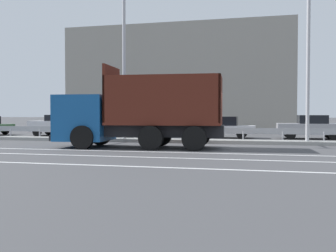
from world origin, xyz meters
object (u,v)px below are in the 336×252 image
object	(u,v)px
median_road_sign	(88,118)
parked_car_1	(59,125)
street_lamp_1	(123,56)
parked_car_4	(311,127)
street_lamp_2	(308,53)
parked_car_2	(129,126)
dump_truck	(120,119)
parked_car_3	(222,127)

from	to	relation	value
median_road_sign	parked_car_1	distance (m)	6.18
street_lamp_1	parked_car_4	size ratio (longest dim) A/B	2.16
street_lamp_2	parked_car_2	size ratio (longest dim) A/B	1.65
dump_truck	street_lamp_1	bearing A→B (deg)	13.47
street_lamp_2	parked_car_4	world-z (taller)	street_lamp_2
parked_car_3	parked_car_4	size ratio (longest dim) A/B	1.09
parked_car_2	parked_car_4	world-z (taller)	parked_car_2
street_lamp_1	parked_car_1	distance (m)	8.94
dump_truck	street_lamp_2	distance (m)	9.77
median_road_sign	parked_car_3	size ratio (longest dim) A/B	0.58
street_lamp_2	parked_car_4	size ratio (longest dim) A/B	2.03
parked_car_3	parked_car_4	distance (m)	5.46
median_road_sign	parked_car_3	xyz separation A→B (m)	(7.12, 4.74, -0.60)
parked_car_3	parked_car_4	bearing A→B (deg)	-87.68
parked_car_2	parked_car_1	bearing A→B (deg)	-91.72
street_lamp_1	dump_truck	bearing A→B (deg)	-72.45
street_lamp_1	parked_car_3	world-z (taller)	street_lamp_1
median_road_sign	parked_car_1	size ratio (longest dim) A/B	0.62
parked_car_4	parked_car_3	bearing A→B (deg)	90.93
street_lamp_2	parked_car_4	distance (m)	6.41
median_road_sign	dump_truck	bearing A→B (deg)	-47.64
parked_car_2	dump_truck	bearing A→B (deg)	14.44
parked_car_2	parked_car_4	size ratio (longest dim) A/B	1.24
dump_truck	parked_car_2	xyz separation A→B (m)	(-2.46, 8.15, -0.53)
parked_car_3	parked_car_2	bearing A→B (deg)	92.61
parked_car_2	parked_car_3	bearing A→B (deg)	89.93
median_road_sign	street_lamp_1	world-z (taller)	street_lamp_1
dump_truck	parked_car_2	world-z (taller)	dump_truck
median_road_sign	street_lamp_2	xyz separation A→B (m)	(11.88, -0.19, 3.24)
street_lamp_1	parked_car_4	world-z (taller)	street_lamp_1
street_lamp_1	street_lamp_2	world-z (taller)	street_lamp_1
parked_car_4	street_lamp_2	bearing A→B (deg)	171.11
street_lamp_1	street_lamp_2	distance (m)	9.63
street_lamp_2	parked_car_1	world-z (taller)	street_lamp_2
median_road_sign	street_lamp_2	bearing A→B (deg)	-0.92
parked_car_2	parked_car_4	xyz separation A→B (m)	(11.71, 0.44, -0.02)
dump_truck	street_lamp_2	size ratio (longest dim) A/B	0.96
parked_car_2	median_road_sign	bearing A→B (deg)	-13.37
median_road_sign	parked_car_4	xyz separation A→B (m)	(12.58, 4.94, -0.55)
median_road_sign	street_lamp_2	distance (m)	12.31
parked_car_2	parked_car_3	distance (m)	6.26
parked_car_1	parked_car_4	bearing A→B (deg)	-89.41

